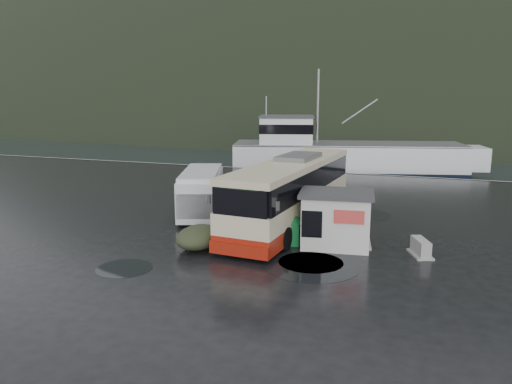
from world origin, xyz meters
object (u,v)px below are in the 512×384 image
(waste_bin_left, at_px, (280,243))
(waste_bin_right, at_px, (289,243))
(fishing_trawler, at_px, (347,163))
(white_van, at_px, (202,214))
(dome_tent, at_px, (199,248))
(coach_bus, at_px, (291,224))
(ticket_kiosk, at_px, (335,246))
(jersey_barrier_b, at_px, (361,244))
(jersey_barrier_a, at_px, (420,255))

(waste_bin_left, relative_size, waste_bin_right, 0.90)
(waste_bin_right, distance_m, fishing_trawler, 28.14)
(white_van, xyz_separation_m, dome_tent, (2.58, -5.87, 0.00))
(coach_bus, bearing_deg, ticket_kiosk, -41.44)
(coach_bus, bearing_deg, dome_tent, -113.81)
(white_van, height_order, ticket_kiosk, white_van)
(waste_bin_right, xyz_separation_m, dome_tent, (-3.78, -2.10, 0.00))
(white_van, distance_m, jersey_barrier_b, 10.06)
(waste_bin_left, distance_m, jersey_barrier_b, 3.86)
(jersey_barrier_b, bearing_deg, waste_bin_right, -164.66)
(dome_tent, xyz_separation_m, ticket_kiosk, (5.94, 2.33, 0.00))
(coach_bus, xyz_separation_m, fishing_trawler, (-0.75, 24.76, 0.00))
(waste_bin_right, height_order, jersey_barrier_a, waste_bin_right)
(waste_bin_left, xyz_separation_m, fishing_trawler, (-1.11, 28.24, 0.00))
(jersey_barrier_b, bearing_deg, dome_tent, -156.98)
(waste_bin_left, relative_size, jersey_barrier_b, 0.78)
(waste_bin_right, bearing_deg, fishing_trawler, 93.15)
(dome_tent, height_order, jersey_barrier_b, dome_tent)
(ticket_kiosk, relative_size, jersey_barrier_b, 1.88)
(dome_tent, xyz_separation_m, fishing_trawler, (2.23, 30.20, 0.00))
(dome_tent, relative_size, jersey_barrier_b, 1.50)
(fishing_trawler, bearing_deg, dome_tent, -108.42)
(coach_bus, distance_m, jersey_barrier_a, 7.51)
(waste_bin_right, bearing_deg, coach_bus, 103.43)
(waste_bin_left, xyz_separation_m, waste_bin_right, (0.44, 0.13, 0.00))
(waste_bin_right, relative_size, jersey_barrier_a, 1.03)
(jersey_barrier_b, height_order, fishing_trawler, fishing_trawler)
(jersey_barrier_a, relative_size, fishing_trawler, 0.06)
(coach_bus, bearing_deg, jersey_barrier_b, -25.91)
(fishing_trawler, bearing_deg, waste_bin_left, -101.95)
(white_van, relative_size, fishing_trawler, 0.24)
(dome_tent, relative_size, jersey_barrier_a, 1.79)
(waste_bin_left, height_order, jersey_barrier_b, waste_bin_left)
(white_van, xyz_separation_m, jersey_barrier_a, (12.34, -3.66, 0.00))
(coach_bus, distance_m, jersey_barrier_b, 4.75)
(jersey_barrier_b, distance_m, fishing_trawler, 27.63)
(ticket_kiosk, xyz_separation_m, jersey_barrier_a, (3.82, -0.12, 0.00))
(dome_tent, xyz_separation_m, jersey_barrier_b, (7.06, 3.00, 0.00))
(coach_bus, height_order, ticket_kiosk, coach_bus)
(fishing_trawler, bearing_deg, jersey_barrier_a, -89.14)
(jersey_barrier_a, bearing_deg, waste_bin_right, -178.92)
(waste_bin_left, height_order, waste_bin_right, waste_bin_right)
(coach_bus, height_order, white_van, coach_bus)
(white_van, bearing_deg, coach_bus, -23.09)
(white_van, bearing_deg, jersey_barrier_b, -35.21)
(coach_bus, distance_m, ticket_kiosk, 4.29)
(jersey_barrier_b, bearing_deg, white_van, 163.44)
(jersey_barrier_a, bearing_deg, white_van, 163.50)
(waste_bin_left, relative_size, fishing_trawler, 0.05)
(waste_bin_left, bearing_deg, white_van, 146.63)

